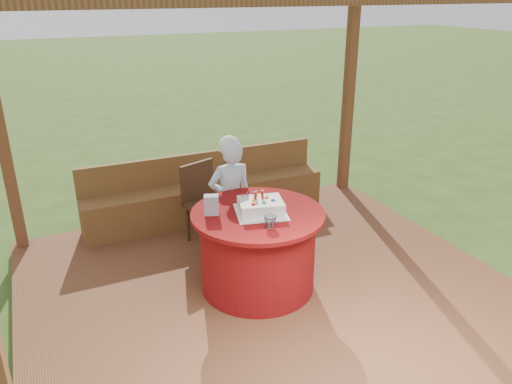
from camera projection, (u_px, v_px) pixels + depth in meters
The scene contains 10 objects.
ground at pixel (267, 295), 4.88m from camera, with size 60.00×60.00×0.00m, color #2E4C19.
deck at pixel (267, 290), 4.86m from camera, with size 4.50×4.00×0.12m, color brown.
pergola at pixel (269, 40), 3.97m from camera, with size 4.50×4.00×2.72m.
bench at pixel (207, 197), 6.18m from camera, with size 3.00×0.42×0.80m.
table at pixel (258, 249), 4.67m from camera, with size 1.22×1.22×0.78m.
chair at pixel (205, 198), 5.55m from camera, with size 0.57×0.57×0.89m.
elderly_woman at pixel (230, 197), 5.14m from camera, with size 0.47×0.31×1.33m.
birthday_cake at pixel (261, 206), 4.50m from camera, with size 0.55×0.55×0.19m.
gift_bag at pixel (211, 205), 4.45m from camera, with size 0.13×0.08×0.18m, color #E091C2.
drinking_glass at pixel (270, 222), 4.22m from camera, with size 0.11×0.11×0.10m, color white.
Camera 1 is at (-1.83, -3.71, 2.78)m, focal length 35.00 mm.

